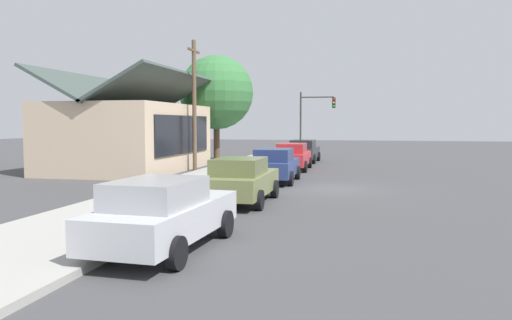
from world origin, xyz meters
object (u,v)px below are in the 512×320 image
car_silver (164,213)px  car_charcoal (304,151)px  car_olive (242,180)px  shade_tree (216,93)px  traffic_light_main (314,114)px  car_navy (275,165)px  fire_hydrant_red (270,160)px  car_cherry (293,156)px  utility_pole_wooden (194,103)px

car_silver → car_charcoal: bearing=3.3°
car_olive → car_charcoal: bearing=0.3°
shade_tree → traffic_light_main: shade_tree is taller
car_olive → car_navy: same height
car_olive → shade_tree: 19.46m
car_charcoal → fire_hydrant_red: car_charcoal is taller
car_cherry → fire_hydrant_red: car_cherry is taller
car_navy → fire_hydrant_red: 7.30m
car_charcoal → traffic_light_main: traffic_light_main is taller
car_olive → shade_tree: (17.94, 6.33, 4.12)m
shade_tree → traffic_light_main: size_ratio=1.46×
car_silver → fire_hydrant_red: bearing=7.3°
car_navy → utility_pole_wooden: bearing=49.3°
car_olive → car_cherry: (12.54, 0.04, 0.00)m
car_silver → fire_hydrant_red: (20.03, 1.44, -0.32)m
car_silver → car_cherry: same height
car_silver → car_charcoal: size_ratio=1.05×
car_cherry → utility_pole_wooden: size_ratio=0.64×
car_navy → car_cherry: (6.24, 0.08, 0.00)m
car_silver → traffic_light_main: bearing=2.8°
shade_tree → utility_pole_wooden: bearing=-173.5°
car_silver → shade_tree: size_ratio=0.62×
car_cherry → shade_tree: size_ratio=0.63×
car_silver → utility_pole_wooden: size_ratio=0.62×
car_silver → traffic_light_main: (29.71, -0.22, 2.68)m
car_olive → car_charcoal: size_ratio=1.00×
car_olive → car_navy: (6.30, -0.04, -0.00)m
shade_tree → traffic_light_main: 8.39m
traffic_light_main → utility_pole_wooden: utility_pole_wooden is taller
car_cherry → car_charcoal: 6.04m
shade_tree → fire_hydrant_red: 7.94m
car_navy → fire_hydrant_red: bearing=11.4°
shade_tree → fire_hydrant_red: shade_tree is taller
car_olive → car_navy: 6.30m
utility_pole_wooden → car_silver: bearing=-162.8°
car_charcoal → car_silver: bearing=-178.6°
car_silver → car_navy: size_ratio=1.06×
car_navy → shade_tree: (11.64, 6.37, 4.12)m
car_olive → traffic_light_main: 23.25m
fire_hydrant_red → car_navy: bearing=-167.5°
car_olive → car_cherry: size_ratio=0.93×
car_olive → car_charcoal: (18.58, 0.13, -0.00)m
car_cherry → shade_tree: bearing=48.5°
car_silver → shade_tree: (24.55, 6.24, 4.12)m
traffic_light_main → car_olive: bearing=179.7°
car_silver → car_navy: (12.91, -0.14, -0.00)m
car_navy → car_charcoal: same height
car_navy → traffic_light_main: 17.01m
shade_tree → fire_hydrant_red: size_ratio=10.68×
car_silver → car_cherry: (19.16, -0.06, 0.00)m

